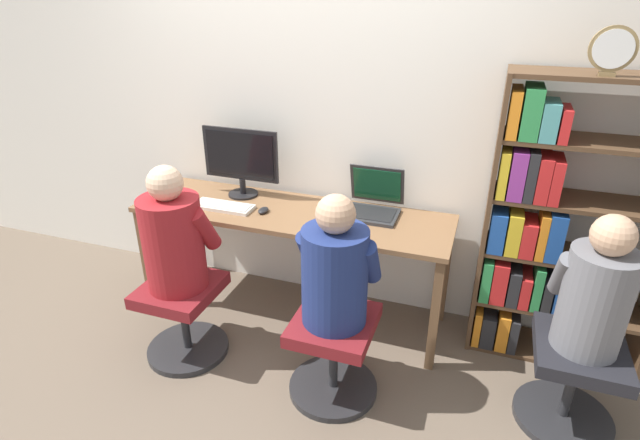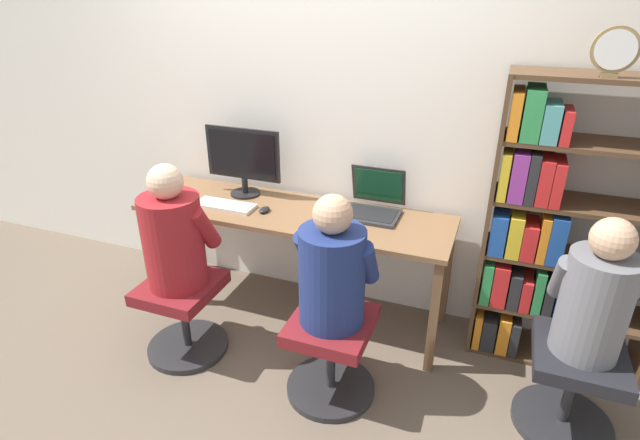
# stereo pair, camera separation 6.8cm
# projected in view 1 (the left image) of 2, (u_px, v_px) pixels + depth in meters

# --- Properties ---
(ground_plane) EXTENTS (14.00, 14.00, 0.00)m
(ground_plane) POSITION_uv_depth(u_px,v_px,m) (277.00, 336.00, 3.15)
(ground_plane) COLOR brown
(wall_back) EXTENTS (10.00, 0.05, 2.60)m
(wall_back) POSITION_uv_depth(u_px,v_px,m) (310.00, 109.00, 3.13)
(wall_back) COLOR white
(wall_back) RESTS_ON ground_plane
(desk) EXTENTS (1.97, 0.58, 0.75)m
(desk) POSITION_uv_depth(u_px,v_px,m) (291.00, 223.00, 3.10)
(desk) COLOR brown
(desk) RESTS_ON ground_plane
(desktop_monitor) EXTENTS (0.52, 0.20, 0.45)m
(desktop_monitor) POSITION_uv_depth(u_px,v_px,m) (241.00, 160.00, 3.20)
(desktop_monitor) COLOR black
(desktop_monitor) RESTS_ON desk
(laptop) EXTENTS (0.34, 0.33, 0.27)m
(laptop) POSITION_uv_depth(u_px,v_px,m) (372.00, 204.00, 3.03)
(laptop) COLOR #2D2D30
(laptop) RESTS_ON desk
(keyboard) EXTENTS (0.38, 0.14, 0.03)m
(keyboard) POSITION_uv_depth(u_px,v_px,m) (223.00, 206.00, 3.11)
(keyboard) COLOR silver
(keyboard) RESTS_ON desk
(computer_mouse_by_keyboard) EXTENTS (0.06, 0.09, 0.03)m
(computer_mouse_by_keyboard) POSITION_uv_depth(u_px,v_px,m) (263.00, 210.00, 3.05)
(computer_mouse_by_keyboard) COLOR black
(computer_mouse_by_keyboard) RESTS_ON desk
(office_chair_left) EXTENTS (0.48, 0.48, 0.47)m
(office_chair_left) POSITION_uv_depth(u_px,v_px,m) (184.00, 314.00, 2.91)
(office_chair_left) COLOR #262628
(office_chair_left) RESTS_ON ground_plane
(office_chair_right) EXTENTS (0.48, 0.48, 0.47)m
(office_chair_right) POSITION_uv_depth(u_px,v_px,m) (334.00, 351.00, 2.62)
(office_chair_right) COLOR #262628
(office_chair_right) RESTS_ON ground_plane
(person_at_monitor) EXTENTS (0.40, 0.36, 0.71)m
(person_at_monitor) POSITION_uv_depth(u_px,v_px,m) (173.00, 236.00, 2.70)
(person_at_monitor) COLOR maroon
(person_at_monitor) RESTS_ON office_chair_left
(person_at_laptop) EXTENTS (0.40, 0.35, 0.68)m
(person_at_laptop) POSITION_uv_depth(u_px,v_px,m) (335.00, 269.00, 2.41)
(person_at_laptop) COLOR navy
(person_at_laptop) RESTS_ON office_chair_right
(bookshelf) EXTENTS (0.93, 0.32, 1.63)m
(bookshelf) POSITION_uv_depth(u_px,v_px,m) (546.00, 230.00, 2.72)
(bookshelf) COLOR #513823
(bookshelf) RESTS_ON ground_plane
(desk_clock) EXTENTS (0.20, 0.03, 0.22)m
(desk_clock) POSITION_uv_depth(u_px,v_px,m) (613.00, 50.00, 2.21)
(desk_clock) COLOR olive
(desk_clock) RESTS_ON bookshelf
(office_chair_side) EXTENTS (0.48, 0.48, 0.47)m
(office_chair_side) POSITION_uv_depth(u_px,v_px,m) (573.00, 379.00, 2.44)
(office_chair_side) COLOR #262628
(office_chair_side) RESTS_ON ground_plane
(person_near_shelf) EXTENTS (0.36, 0.33, 0.68)m
(person_near_shelf) POSITION_uv_depth(u_px,v_px,m) (597.00, 293.00, 2.23)
(person_near_shelf) COLOR slate
(person_near_shelf) RESTS_ON office_chair_side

